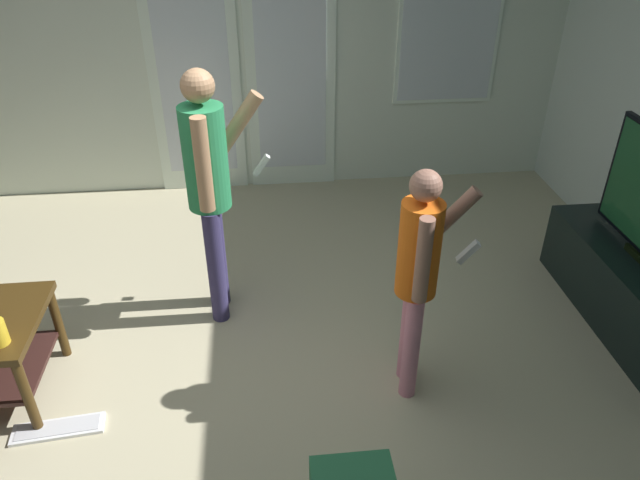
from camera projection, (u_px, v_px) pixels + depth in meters
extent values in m
cube|color=#BAB08D|center=(197.00, 396.00, 3.16)|extent=(5.97, 5.11, 0.02)
cube|color=silver|center=(200.00, 16.00, 4.54)|extent=(5.97, 0.06, 2.85)
cube|color=white|center=(194.00, 76.00, 4.74)|extent=(0.72, 0.02, 2.02)
cube|color=silver|center=(194.00, 70.00, 4.70)|extent=(0.56, 0.01, 1.72)
cube|color=white|center=(291.00, 73.00, 4.80)|extent=(0.72, 0.02, 2.02)
cube|color=silver|center=(291.00, 67.00, 4.77)|extent=(0.56, 0.01, 1.72)
cube|color=white|center=(451.00, 13.00, 4.69)|extent=(0.84, 0.02, 1.44)
cube|color=silver|center=(452.00, 14.00, 4.68)|extent=(0.78, 0.01, 1.38)
cylinder|color=#3D290F|center=(28.00, 397.00, 2.85)|extent=(0.05, 0.05, 0.45)
cylinder|color=#3D290F|center=(58.00, 323.00, 3.31)|extent=(0.05, 0.05, 0.45)
cube|color=black|center=(638.00, 298.00, 3.51)|extent=(0.46, 1.53, 0.44)
cylinder|color=#3A3360|center=(216.00, 268.00, 3.52)|extent=(0.10, 0.10, 0.75)
cylinder|color=#3A3360|center=(217.00, 253.00, 3.65)|extent=(0.10, 0.10, 0.75)
cylinder|color=#2B8C53|center=(205.00, 158.00, 3.23)|extent=(0.24, 0.24, 0.58)
sphere|color=tan|center=(197.00, 86.00, 3.02)|extent=(0.18, 0.18, 0.18)
cylinder|color=tan|center=(203.00, 165.00, 3.08)|extent=(0.08, 0.08, 0.52)
cylinder|color=tan|center=(233.00, 132.00, 3.34)|extent=(0.37, 0.08, 0.47)
cube|color=white|center=(261.00, 165.00, 3.47)|extent=(0.11, 0.04, 0.13)
cylinder|color=pink|center=(411.00, 348.00, 3.01)|extent=(0.09, 0.09, 0.62)
cylinder|color=pink|center=(409.00, 331.00, 3.13)|extent=(0.09, 0.09, 0.62)
cylinder|color=orange|center=(419.00, 249.00, 2.78)|extent=(0.20, 0.20, 0.49)
sphere|color=#9A6A57|center=(426.00, 186.00, 2.61)|extent=(0.15, 0.15, 0.15)
cylinder|color=#9A6A57|center=(423.00, 261.00, 2.65)|extent=(0.07, 0.07, 0.43)
cylinder|color=#9A6A57|center=(445.00, 222.00, 2.85)|extent=(0.33, 0.11, 0.38)
cube|color=white|center=(468.00, 252.00, 2.94)|extent=(0.11, 0.05, 0.13)
cube|color=white|center=(58.00, 429.00, 2.96)|extent=(0.45, 0.17, 0.02)
cube|color=silver|center=(58.00, 427.00, 2.95)|extent=(0.40, 0.14, 0.00)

